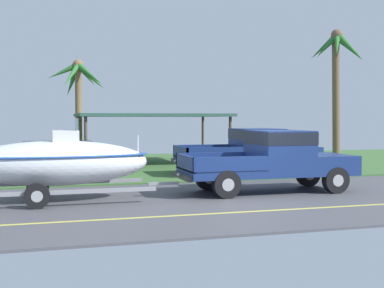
% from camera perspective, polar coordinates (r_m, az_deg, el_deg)
% --- Properties ---
extents(ground, '(36.00, 22.00, 0.11)m').
position_cam_1_polar(ground, '(22.41, -2.01, -2.97)').
color(ground, '#4C4C51').
extents(pickup_truck_towing, '(5.58, 1.98, 1.90)m').
position_cam_1_polar(pickup_truck_towing, '(16.04, 9.58, -1.54)').
color(pickup_truck_towing, navy).
rests_on(pickup_truck_towing, ground).
extents(boat_on_trailer, '(6.25, 2.38, 2.27)m').
position_cam_1_polar(boat_on_trailer, '(14.45, -14.97, -2.02)').
color(boat_on_trailer, gray).
rests_on(boat_on_trailer, ground).
extents(parked_pickup_background, '(5.91, 2.13, 1.86)m').
position_cam_1_polar(parked_pickup_background, '(20.81, 7.17, -0.54)').
color(parked_pickup_background, navy).
rests_on(parked_pickup_background, ground).
extents(parked_sedan_near, '(4.68, 1.89, 1.38)m').
position_cam_1_polar(parked_sedan_near, '(20.64, -14.27, -1.65)').
color(parked_sedan_near, '#99999E').
rests_on(parked_sedan_near, ground).
extents(carport_awning, '(7.08, 4.73, 2.50)m').
position_cam_1_polar(carport_awning, '(24.82, -4.58, 3.12)').
color(carport_awning, '#4C4238').
rests_on(carport_awning, ground).
extents(palm_tree_near_right, '(2.83, 3.22, 5.03)m').
position_cam_1_polar(palm_tree_near_right, '(24.66, -12.45, 6.40)').
color(palm_tree_near_right, brown).
rests_on(palm_tree_near_right, ground).
extents(palm_tree_mid, '(2.49, 2.76, 6.45)m').
position_cam_1_polar(palm_tree_mid, '(25.18, 15.97, 8.50)').
color(palm_tree_mid, brown).
rests_on(palm_tree_mid, ground).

